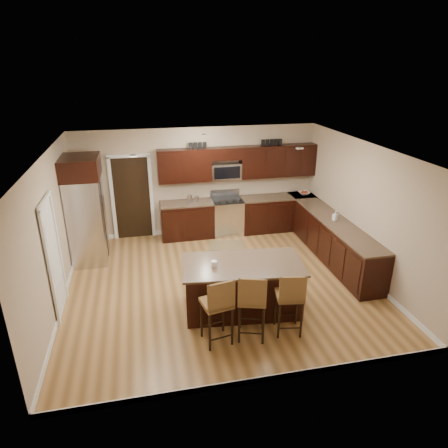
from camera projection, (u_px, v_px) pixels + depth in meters
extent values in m
plane|color=olive|center=(220.00, 283.00, 8.06)|extent=(6.00, 6.00, 0.00)
plane|color=silver|center=(220.00, 151.00, 7.03)|extent=(6.00, 6.00, 0.00)
plane|color=tan|center=(198.00, 182.00, 10.03)|extent=(6.00, 0.00, 6.00)
plane|color=tan|center=(52.00, 235.00, 6.96)|extent=(0.00, 5.50, 5.50)
plane|color=tan|center=(364.00, 210.00, 8.13)|extent=(0.00, 5.50, 5.50)
cube|color=black|center=(187.00, 221.00, 10.04)|extent=(1.30, 0.60, 0.88)
cube|color=black|center=(277.00, 213.00, 10.50)|extent=(1.94, 0.60, 0.88)
cube|color=black|center=(335.00, 242.00, 8.85)|extent=(0.60, 3.35, 0.88)
cube|color=brown|center=(186.00, 203.00, 9.86)|extent=(1.30, 0.63, 0.04)
cube|color=brown|center=(278.00, 197.00, 10.33)|extent=(1.94, 0.63, 0.04)
cube|color=brown|center=(337.00, 223.00, 8.67)|extent=(0.63, 3.35, 0.04)
cube|color=black|center=(184.00, 166.00, 9.64)|extent=(1.30, 0.33, 0.80)
cube|color=black|center=(278.00, 161.00, 10.10)|extent=(1.94, 0.33, 0.80)
cube|color=black|center=(226.00, 153.00, 9.74)|extent=(0.76, 0.33, 0.30)
cube|color=silver|center=(227.00, 217.00, 10.24)|extent=(0.76, 0.64, 0.90)
cube|color=black|center=(227.00, 200.00, 10.06)|extent=(0.76, 0.60, 0.03)
cube|color=black|center=(230.00, 221.00, 9.96)|extent=(0.65, 0.01, 0.45)
cube|color=silver|center=(225.00, 193.00, 10.26)|extent=(0.76, 0.05, 0.18)
cube|color=silver|center=(226.00, 171.00, 9.93)|extent=(0.76, 0.31, 0.40)
cube|color=black|center=(132.00, 198.00, 9.82)|extent=(0.85, 0.03, 2.06)
cube|color=white|center=(53.00, 260.00, 6.82)|extent=(0.03, 0.80, 2.04)
cube|color=black|center=(242.00, 287.00, 7.08)|extent=(2.08, 1.20, 0.88)
cube|color=brown|center=(243.00, 264.00, 6.91)|extent=(2.19, 1.31, 0.04)
cube|color=black|center=(242.00, 306.00, 7.23)|extent=(1.99, 1.11, 0.09)
cube|color=brown|center=(216.00, 303.00, 6.15)|extent=(0.51, 0.51, 0.06)
cube|color=brown|center=(221.00, 297.00, 5.90)|extent=(0.44, 0.12, 0.47)
cylinder|color=black|center=(207.00, 332.00, 6.09)|extent=(0.04, 0.04, 0.68)
cylinder|color=black|center=(231.00, 328.00, 6.16)|extent=(0.04, 0.04, 0.68)
cylinder|color=black|center=(203.00, 317.00, 6.43)|extent=(0.04, 0.04, 0.68)
cylinder|color=black|center=(226.00, 314.00, 6.50)|extent=(0.04, 0.04, 0.68)
cube|color=brown|center=(252.00, 299.00, 6.26)|extent=(0.55, 0.55, 0.06)
cube|color=brown|center=(252.00, 293.00, 5.99)|extent=(0.43, 0.17, 0.47)
cylinder|color=black|center=(243.00, 327.00, 6.20)|extent=(0.04, 0.04, 0.68)
cylinder|color=black|center=(266.00, 324.00, 6.27)|extent=(0.04, 0.04, 0.68)
cylinder|color=black|center=(237.00, 313.00, 6.54)|extent=(0.04, 0.04, 0.68)
cylinder|color=black|center=(259.00, 310.00, 6.61)|extent=(0.04, 0.04, 0.68)
cube|color=brown|center=(289.00, 295.00, 6.40)|extent=(0.49, 0.49, 0.06)
cube|color=brown|center=(293.00, 290.00, 6.14)|extent=(0.42, 0.11, 0.45)
cylinder|color=black|center=(281.00, 322.00, 6.33)|extent=(0.04, 0.04, 0.65)
cylinder|color=black|center=(303.00, 319.00, 6.40)|extent=(0.04, 0.04, 0.65)
cylinder|color=black|center=(274.00, 309.00, 6.66)|extent=(0.04, 0.04, 0.65)
cylinder|color=black|center=(294.00, 307.00, 6.73)|extent=(0.04, 0.04, 0.65)
cube|color=silver|center=(87.00, 220.00, 8.68)|extent=(0.72, 0.96, 1.91)
cube|color=black|center=(105.00, 219.00, 8.75)|extent=(0.01, 0.02, 1.82)
cylinder|color=silver|center=(105.00, 216.00, 8.65)|extent=(0.02, 0.02, 0.85)
cylinder|color=silver|center=(105.00, 213.00, 8.79)|extent=(0.02, 0.02, 0.85)
cube|color=black|center=(80.00, 167.00, 8.23)|extent=(0.78, 1.02, 0.44)
cube|color=olive|center=(226.00, 245.00, 9.70)|extent=(0.94, 0.71, 0.01)
imported|color=silver|center=(304.00, 193.00, 10.45)|extent=(0.31, 0.31, 0.07)
imported|color=#B2B2B2|center=(335.00, 216.00, 8.73)|extent=(0.12, 0.12, 0.21)
cylinder|color=silver|center=(190.00, 199.00, 9.84)|extent=(0.12, 0.12, 0.19)
cylinder|color=silver|center=(197.00, 199.00, 9.88)|extent=(0.11, 0.11, 0.14)
cylinder|color=white|center=(214.00, 264.00, 6.78)|extent=(0.10, 0.10, 0.10)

